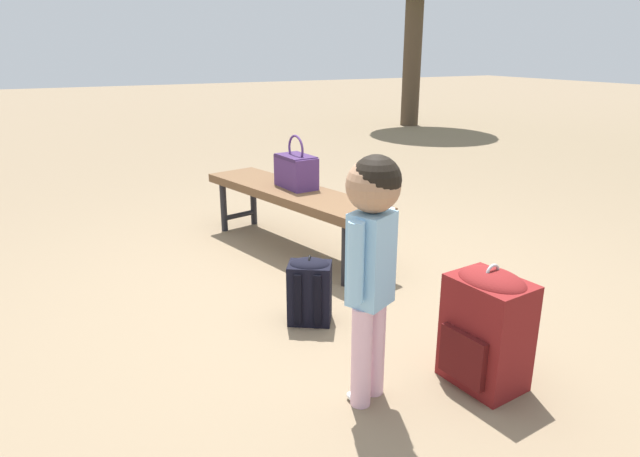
{
  "coord_description": "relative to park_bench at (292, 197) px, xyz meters",
  "views": [
    {
      "loc": [
        2.55,
        -1.36,
        1.39
      ],
      "look_at": [
        0.01,
        -0.05,
        0.45
      ],
      "focal_mm": 31.16,
      "sensor_mm": 36.0,
      "label": 1
    }
  ],
  "objects": [
    {
      "name": "child_standing",
      "position": [
        1.76,
        -0.46,
        0.29
      ],
      "size": [
        0.21,
        0.25,
        1.02
      ],
      "color": "#E5B2C6",
      "rests_on": "ground"
    },
    {
      "name": "handbag",
      "position": [
        -0.03,
        0.05,
        0.18
      ],
      "size": [
        0.34,
        0.21,
        0.37
      ],
      "color": "#4C2D66",
      "rests_on": "park_bench"
    },
    {
      "name": "backpack_small",
      "position": [
        1.03,
        -0.37,
        -0.21
      ],
      "size": [
        0.26,
        0.27,
        0.37
      ],
      "color": "black",
      "rests_on": "ground"
    },
    {
      "name": "backpack_large",
      "position": [
        1.88,
        0.04,
        -0.12
      ],
      "size": [
        0.35,
        0.32,
        0.55
      ],
      "color": "maroon",
      "rests_on": "ground"
    },
    {
      "name": "ground_plane",
      "position": [
        0.87,
        -0.18,
        -0.39
      ],
      "size": [
        40.0,
        40.0,
        0.0
      ],
      "primitive_type": "plane",
      "color": "#7F6B51",
      "rests_on": "ground"
    },
    {
      "name": "park_bench",
      "position": [
        0.0,
        0.0,
        0.0
      ],
      "size": [
        1.65,
        0.76,
        0.45
      ],
      "color": "brown",
      "rests_on": "ground"
    }
  ]
}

